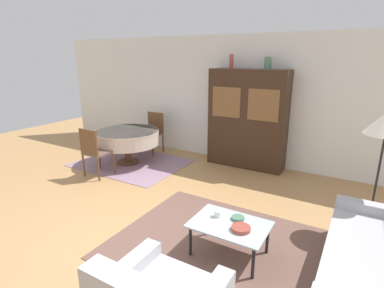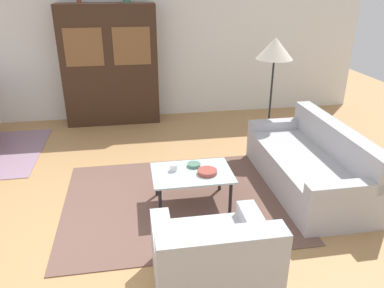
{
  "view_description": "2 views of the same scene",
  "coord_description": "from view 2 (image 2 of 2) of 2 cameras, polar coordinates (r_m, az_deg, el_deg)",
  "views": [
    {
      "loc": [
        2.46,
        -2.43,
        2.26
      ],
      "look_at": [
        0.2,
        1.4,
        0.95
      ],
      "focal_mm": 28.0,
      "sensor_mm": 36.0,
      "label": 1
    },
    {
      "loc": [
        0.69,
        -3.19,
        2.34
      ],
      "look_at": [
        1.29,
        0.4,
        0.75
      ],
      "focal_mm": 35.0,
      "sensor_mm": 36.0,
      "label": 2
    }
  ],
  "objects": [
    {
      "name": "coffee_table",
      "position": [
        4.14,
        0.0,
        -4.81
      ],
      "size": [
        0.88,
        0.61,
        0.4
      ],
      "color": "black",
      "rests_on": "area_rug"
    },
    {
      "name": "area_rug",
      "position": [
        4.39,
        -2.15,
        -8.58
      ],
      "size": [
        2.59,
        2.08,
        0.01
      ],
      "color": "brown",
      "rests_on": "ground_plane"
    },
    {
      "name": "bowl",
      "position": [
        4.09,
        2.34,
        -4.26
      ],
      "size": [
        0.21,
        0.21,
        0.04
      ],
      "color": "#9E4238",
      "rests_on": "coffee_table"
    },
    {
      "name": "ground_plane",
      "position": [
        4.02,
        -18.02,
        -13.38
      ],
      "size": [
        14.0,
        14.0,
        0.0
      ],
      "primitive_type": "plane",
      "color": "tan"
    },
    {
      "name": "armchair",
      "position": [
        3.13,
        3.26,
        -17.49
      ],
      "size": [
        0.93,
        0.82,
        0.76
      ],
      "color": "#B2B2B7",
      "rests_on": "ground_plane"
    },
    {
      "name": "display_cabinet",
      "position": [
        6.69,
        -12.34,
        11.59
      ],
      "size": [
        1.6,
        0.45,
        2.02
      ],
      "color": "#382316",
      "rests_on": "ground_plane"
    },
    {
      "name": "wall_back",
      "position": [
        6.93,
        -15.63,
        14.53
      ],
      "size": [
        10.0,
        0.06,
        2.7
      ],
      "color": "white",
      "rests_on": "ground_plane"
    },
    {
      "name": "bowl_small",
      "position": [
        4.24,
        0.29,
        -3.21
      ],
      "size": [
        0.15,
        0.15,
        0.04
      ],
      "color": "#4C7A60",
      "rests_on": "coffee_table"
    },
    {
      "name": "cup",
      "position": [
        4.15,
        -2.81,
        -3.58
      ],
      "size": [
        0.08,
        0.08,
        0.08
      ],
      "color": "white",
      "rests_on": "coffee_table"
    },
    {
      "name": "floor_lamp",
      "position": [
        5.48,
        12.5,
        13.61
      ],
      "size": [
        0.52,
        0.52,
        1.63
      ],
      "color": "black",
      "rests_on": "ground_plane"
    },
    {
      "name": "couch",
      "position": [
        4.78,
        17.6,
        -3.13
      ],
      "size": [
        0.89,
        1.97,
        0.78
      ],
      "rotation": [
        0.0,
        0.0,
        1.57
      ],
      "color": "#B2B2B7",
      "rests_on": "ground_plane"
    }
  ]
}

